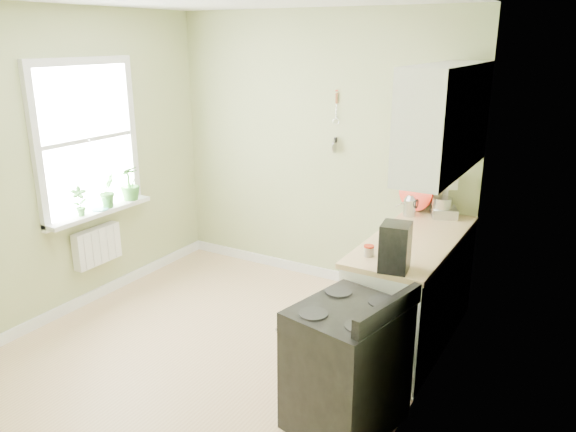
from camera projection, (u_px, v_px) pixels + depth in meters
The scene contains 20 objects.
floor at pixel (213, 354), 4.54m from camera, with size 3.20×3.60×0.02m, color tan.
wall_back at pixel (318, 151), 5.61m from camera, with size 3.20×0.02×2.70m, color #B2BB80.
wall_left at pixel (60, 167), 4.89m from camera, with size 0.02×3.60×2.70m, color #B2BB80.
wall_right at pixel (420, 227), 3.35m from camera, with size 0.02×3.60×2.70m, color #B2BB80.
base_cabinets at pixel (412, 292), 4.60m from camera, with size 0.60×1.60×0.87m, color white.
countertop at pixel (415, 240), 4.47m from camera, with size 0.64×1.60×0.04m, color beige.
upper_cabinets at pixel (446, 119), 4.20m from camera, with size 0.35×1.40×0.80m, color white.
window at pixel (87, 140), 5.07m from camera, with size 0.06×1.14×1.44m.
window_sill at pixel (100, 212), 5.24m from camera, with size 0.18×1.14×0.04m, color white.
radiator at pixel (97, 246), 5.31m from camera, with size 0.12×0.50×0.35m, color white.
wall_utensils at pixel (336, 131), 5.43m from camera, with size 0.02×0.14×0.58m.
stove at pixel (347, 366), 3.59m from camera, with size 0.72×0.78×0.95m.
stand_mixer at pixel (445, 196), 5.00m from camera, with size 0.32×0.39×0.42m.
kettle at pixel (410, 206), 4.98m from camera, with size 0.19×0.11×0.19m.
coffee_maker at pixel (395, 248), 3.80m from camera, with size 0.22×0.24×0.33m.
red_tray at pixel (416, 191), 5.11m from camera, with size 0.38×0.38×0.02m, color red.
jar at pixel (369, 251), 4.08m from camera, with size 0.08×0.08×0.08m.
plant_a at pixel (79, 201), 5.00m from camera, with size 0.14×0.10×0.28m, color #3E8132.
plant_b at pixel (107, 191), 5.26m from camera, with size 0.17×0.14×0.32m, color #3E8132.
plant_c at pixel (130, 183), 5.50m from camera, with size 0.19×0.19×0.34m, color #3E8132.
Camera 1 is at (2.52, -3.14, 2.43)m, focal length 35.00 mm.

